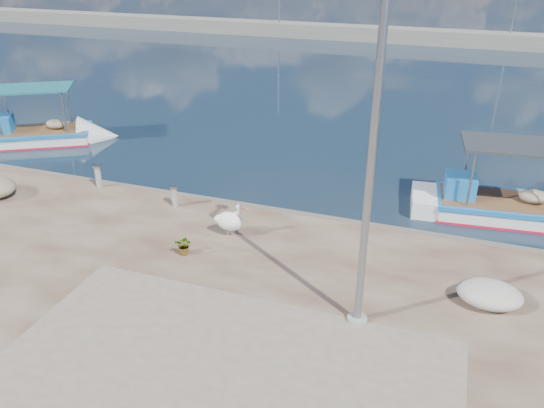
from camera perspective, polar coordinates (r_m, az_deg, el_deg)
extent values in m
plane|color=#162635|center=(12.85, -5.75, -12.42)|extent=(1400.00, 1400.00, 0.00)
cube|color=gray|center=(49.73, 14.59, 17.11)|extent=(120.00, 2.20, 1.20)
cube|color=white|center=(25.80, -23.57, 6.28)|extent=(6.13, 4.68, 0.98)
cube|color=#1B6AAF|center=(25.67, -23.75, 7.19)|extent=(4.72, 3.90, 0.14)
cube|color=#B5162F|center=(25.82, -23.55, 6.16)|extent=(4.71, 3.88, 0.12)
cube|color=#1B6AAF|center=(25.93, -27.12, 7.65)|extent=(1.26, 1.26, 0.72)
cube|color=#185661|center=(25.18, -24.54, 11.25)|extent=(3.76, 3.25, 0.08)
cube|color=white|center=(18.77, 23.74, -1.03)|extent=(6.22, 2.59, 0.99)
cube|color=#1B6AAF|center=(18.59, 23.99, 0.19)|extent=(4.54, 2.48, 0.15)
cube|color=#B5162F|center=(18.79, 23.71, -1.18)|extent=(4.54, 2.46, 0.13)
cube|color=#1B6AAF|center=(18.17, 19.58, 1.86)|extent=(1.03, 1.03, 0.73)
cube|color=#24292E|center=(17.89, 25.11, 5.73)|extent=(3.50, 2.21, 0.08)
cylinder|color=tan|center=(15.14, -4.77, -2.94)|extent=(0.03, 0.03, 0.26)
cylinder|color=tan|center=(15.11, -4.30, -2.99)|extent=(0.03, 0.03, 0.26)
ellipsoid|color=white|center=(14.96, -4.58, -1.86)|extent=(0.84, 0.59, 0.55)
cylinder|color=white|center=(14.77, -3.72, -1.00)|extent=(0.19, 0.13, 0.47)
sphere|color=white|center=(14.67, -3.60, -0.31)|extent=(0.16, 0.16, 0.16)
cone|color=#ED7E5C|center=(14.65, -2.90, -0.50)|extent=(0.38, 0.14, 0.11)
cylinder|color=gray|center=(10.35, 10.49, 3.02)|extent=(0.16, 0.16, 7.00)
cylinder|color=gray|center=(12.12, 9.14, -12.10)|extent=(0.44, 0.44, 0.10)
cylinder|color=gray|center=(16.91, -10.45, 0.78)|extent=(0.17, 0.17, 0.66)
cylinder|color=gray|center=(16.77, -10.54, 1.80)|extent=(0.23, 0.23, 0.06)
cylinder|color=gray|center=(18.87, -18.19, 2.81)|extent=(0.20, 0.20, 0.77)
cylinder|color=gray|center=(18.73, -18.35, 3.88)|extent=(0.26, 0.26, 0.07)
imported|color=#33722D|center=(14.33, -9.41, -4.42)|extent=(0.51, 0.45, 0.54)
ellipsoid|color=beige|center=(13.29, 22.37, -8.96)|extent=(1.46, 1.10, 0.55)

